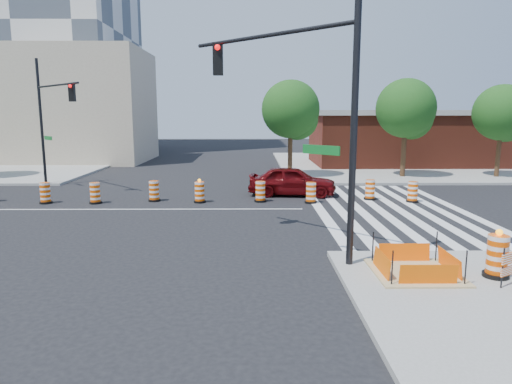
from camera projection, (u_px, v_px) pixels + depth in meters
ground at (150, 209)px, 20.87m from camera, size 120.00×120.00×0.00m
sidewalk_ne at (408, 164)px, 38.77m from camera, size 22.00×22.00×0.15m
crosswalk_east at (388, 209)px, 20.97m from camera, size 6.75×13.50×0.01m
lane_centerline at (150, 209)px, 20.87m from camera, size 14.00×0.12×0.01m
excavation_pit at (415, 271)px, 12.05m from camera, size 2.20×2.20×0.90m
brick_storefront at (410, 138)px, 38.39m from camera, size 16.50×8.50×4.60m
beige_midrise at (69, 106)px, 41.60m from camera, size 14.00×10.00×10.00m
red_coupe at (292, 181)px, 24.31m from camera, size 4.81×2.35×1.58m
signal_pole_se at (302, 85)px, 13.16m from camera, size 4.70×4.48×8.40m
signal_pole_nw at (50, 110)px, 26.02m from camera, size 3.95×4.11×7.38m
pit_drum at (497, 257)px, 11.70m from camera, size 0.65×0.65×1.27m
barricade at (511, 263)px, 11.16m from camera, size 0.74×0.48×1.00m
tree_north_c at (291, 113)px, 30.27m from camera, size 3.85×3.85×6.55m
tree_north_d at (406, 112)px, 30.20m from camera, size 3.91×3.91×6.64m
tree_north_e at (502, 116)px, 30.10m from camera, size 3.67×3.67×6.24m
median_drum_2 at (45, 194)px, 22.18m from camera, size 0.60×0.60×1.02m
median_drum_3 at (95, 194)px, 22.15m from camera, size 0.60×0.60×1.02m
median_drum_4 at (154, 192)px, 22.74m from camera, size 0.60×0.60×1.02m
median_drum_5 at (200, 193)px, 22.40m from camera, size 0.60×0.60×1.18m
median_drum_6 at (260, 192)px, 22.59m from camera, size 0.60×0.60×1.02m
median_drum_7 at (311, 193)px, 22.25m from camera, size 0.60×0.60×1.02m
median_drum_8 at (370, 190)px, 23.13m from camera, size 0.60×0.60×1.02m
median_drum_9 at (413, 193)px, 22.48m from camera, size 0.60×0.60×1.02m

